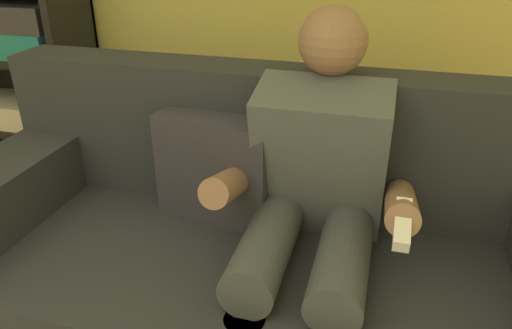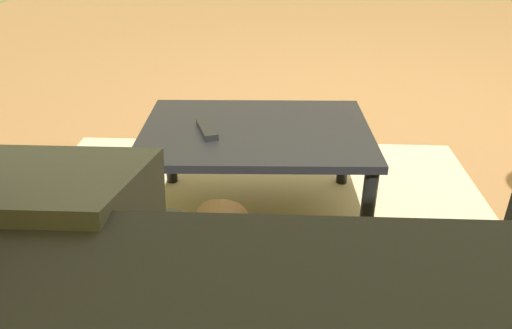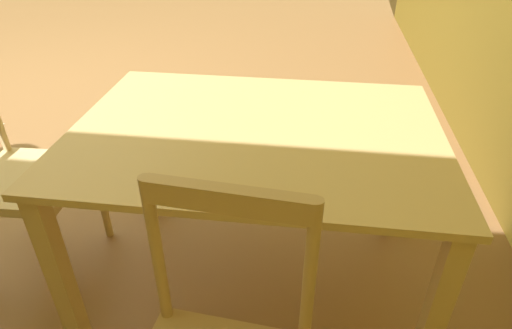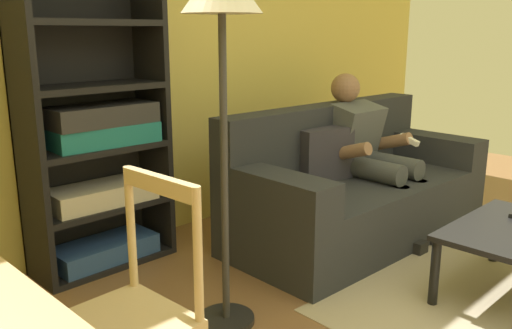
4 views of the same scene
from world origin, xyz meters
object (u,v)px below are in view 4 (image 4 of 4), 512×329
Objects in this scene: couch at (352,190)px; bookshelf at (96,141)px; floor_lamp at (222,21)px; person_lounging at (368,152)px; dining_chair_facing_couch at (128,321)px.

bookshelf is at bearing 151.53° from couch.
couch is 1.15× the size of floor_lamp.
floor_lamp is (-1.59, -0.26, 0.88)m from person_lounging.
floor_lamp is (0.06, -1.08, 0.68)m from bookshelf.
dining_chair_facing_couch is 0.54× the size of floor_lamp.
person_lounging is (0.16, -0.00, 0.25)m from couch.
person_lounging is 1.84m from floor_lamp.
floor_lamp reaches higher than person_lounging.
dining_chair_facing_couch is (-0.69, -1.42, -0.33)m from bookshelf.
bookshelf reaches higher than couch.
bookshelf is 1.96× the size of dining_chair_facing_couch.
bookshelf reaches higher than person_lounging.
person_lounging is at bearing 9.35° from floor_lamp.
couch is 1.78× the size of person_lounging.
couch is 2.13× the size of dining_chair_facing_couch.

